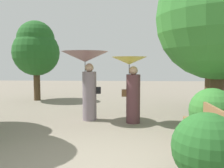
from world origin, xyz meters
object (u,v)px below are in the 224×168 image
object	(u,v)px
tree_near_left	(36,48)
tree_mid_right	(212,23)
tree_near_right	(220,8)
park_bench	(208,124)
person_right	(131,80)
person_left	(86,69)

from	to	relation	value
tree_near_left	tree_mid_right	xyz separation A→B (m)	(7.34, -1.31, 0.85)
tree_near_right	tree_mid_right	bearing A→B (deg)	74.66
park_bench	tree_near_right	bearing A→B (deg)	158.16
park_bench	tree_mid_right	xyz separation A→B (m)	(1.72, 4.80, 2.71)
tree_near_left	tree_mid_right	distance (m)	7.51
person_right	tree_near_left	size ratio (longest dim) A/B	0.51
person_right	tree_mid_right	bearing A→B (deg)	-48.70
person_left	tree_near_right	size ratio (longest dim) A/B	0.39
tree_near_right	tree_mid_right	size ratio (longest dim) A/B	1.06
person_left	tree_mid_right	distance (m)	5.33
person_right	tree_near_left	bearing A→B (deg)	47.12
tree_near_right	tree_near_left	bearing A→B (deg)	151.16
person_left	park_bench	world-z (taller)	person_left
person_right	tree_near_left	world-z (taller)	tree_near_left
park_bench	tree_near_left	xyz separation A→B (m)	(-5.62, 6.11, 1.86)
person_left	tree_near_right	distance (m)	4.15
tree_near_right	person_left	bearing A→B (deg)	-179.15
park_bench	tree_near_left	bearing A→B (deg)	-135.39
person_left	tree_mid_right	world-z (taller)	tree_mid_right
tree_mid_right	person_right	bearing A→B (deg)	-139.29
person_right	park_bench	size ratio (longest dim) A/B	1.23
tree_near_left	person_right	bearing A→B (deg)	-43.46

